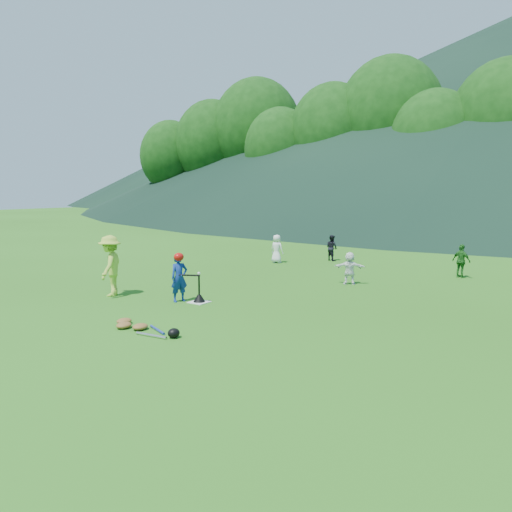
{
  "coord_description": "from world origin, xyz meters",
  "views": [
    {
      "loc": [
        8.13,
        -9.24,
        2.82
      ],
      "look_at": [
        0.0,
        2.5,
        0.9
      ],
      "focal_mm": 35.0,
      "sensor_mm": 36.0,
      "label": 1
    }
  ],
  "objects_px": {
    "fielder_b": "(332,248)",
    "fielder_c": "(461,261)",
    "fielder_a": "(277,249)",
    "equipment_pile": "(140,327)",
    "batter_child": "(179,278)",
    "home_plate": "(199,302)",
    "batting_tee": "(199,297)",
    "fielder_d": "(350,268)",
    "adult_coach": "(110,266)"
  },
  "relations": [
    {
      "from": "batter_child",
      "to": "fielder_c",
      "type": "relative_size",
      "value": 1.13
    },
    {
      "from": "fielder_d",
      "to": "batting_tee",
      "type": "bearing_deg",
      "value": 40.39
    },
    {
      "from": "fielder_a",
      "to": "fielder_c",
      "type": "relative_size",
      "value": 1.01
    },
    {
      "from": "batter_child",
      "to": "equipment_pile",
      "type": "distance_m",
      "value": 2.65
    },
    {
      "from": "fielder_a",
      "to": "fielder_c",
      "type": "height_order",
      "value": "fielder_a"
    },
    {
      "from": "fielder_b",
      "to": "home_plate",
      "type": "bearing_deg",
      "value": 114.66
    },
    {
      "from": "fielder_c",
      "to": "fielder_d",
      "type": "distance_m",
      "value": 3.94
    },
    {
      "from": "adult_coach",
      "to": "fielder_c",
      "type": "bearing_deg",
      "value": 106.23
    },
    {
      "from": "fielder_a",
      "to": "fielder_c",
      "type": "distance_m",
      "value": 6.63
    },
    {
      "from": "fielder_d",
      "to": "equipment_pile",
      "type": "distance_m",
      "value": 7.09
    },
    {
      "from": "adult_coach",
      "to": "fielder_d",
      "type": "height_order",
      "value": "adult_coach"
    },
    {
      "from": "fielder_b",
      "to": "batting_tee",
      "type": "xyz_separation_m",
      "value": [
        0.57,
        -8.6,
        -0.38
      ]
    },
    {
      "from": "fielder_a",
      "to": "fielder_c",
      "type": "bearing_deg",
      "value": -172.14
    },
    {
      "from": "batter_child",
      "to": "fielder_d",
      "type": "distance_m",
      "value": 5.26
    },
    {
      "from": "batter_child",
      "to": "fielder_c",
      "type": "distance_m",
      "value": 9.16
    },
    {
      "from": "adult_coach",
      "to": "fielder_a",
      "type": "relative_size",
      "value": 1.49
    },
    {
      "from": "fielder_b",
      "to": "equipment_pile",
      "type": "height_order",
      "value": "fielder_b"
    },
    {
      "from": "fielder_c",
      "to": "fielder_d",
      "type": "xyz_separation_m",
      "value": [
        -2.48,
        -3.06,
        -0.05
      ]
    },
    {
      "from": "adult_coach",
      "to": "fielder_a",
      "type": "distance_m",
      "value": 7.58
    },
    {
      "from": "equipment_pile",
      "to": "adult_coach",
      "type": "bearing_deg",
      "value": 149.49
    },
    {
      "from": "home_plate",
      "to": "batter_child",
      "type": "relative_size",
      "value": 0.37
    },
    {
      "from": "fielder_b",
      "to": "fielder_c",
      "type": "bearing_deg",
      "value": -171.82
    },
    {
      "from": "fielder_c",
      "to": "batting_tee",
      "type": "bearing_deg",
      "value": 80.97
    },
    {
      "from": "home_plate",
      "to": "batter_child",
      "type": "xyz_separation_m",
      "value": [
        -0.48,
        -0.2,
        0.6
      ]
    },
    {
      "from": "fielder_a",
      "to": "home_plate",
      "type": "bearing_deg",
      "value": 109.25
    },
    {
      "from": "home_plate",
      "to": "fielder_d",
      "type": "distance_m",
      "value": 4.88
    },
    {
      "from": "batting_tee",
      "to": "equipment_pile",
      "type": "bearing_deg",
      "value": -76.04
    },
    {
      "from": "equipment_pile",
      "to": "fielder_d",
      "type": "bearing_deg",
      "value": 78.14
    },
    {
      "from": "batter_child",
      "to": "batting_tee",
      "type": "height_order",
      "value": "batter_child"
    },
    {
      "from": "batting_tee",
      "to": "batter_child",
      "type": "bearing_deg",
      "value": -157.74
    },
    {
      "from": "batter_child",
      "to": "adult_coach",
      "type": "xyz_separation_m",
      "value": [
        -1.98,
        -0.52,
        0.2
      ]
    },
    {
      "from": "fielder_b",
      "to": "fielder_d",
      "type": "distance_m",
      "value": 4.99
    },
    {
      "from": "fielder_a",
      "to": "fielder_d",
      "type": "distance_m",
      "value": 4.8
    },
    {
      "from": "fielder_b",
      "to": "batting_tee",
      "type": "relative_size",
      "value": 1.5
    },
    {
      "from": "fielder_d",
      "to": "fielder_c",
      "type": "bearing_deg",
      "value": -153.11
    },
    {
      "from": "home_plate",
      "to": "batting_tee",
      "type": "xyz_separation_m",
      "value": [
        0.0,
        0.0,
        0.12
      ]
    },
    {
      "from": "home_plate",
      "to": "fielder_a",
      "type": "bearing_deg",
      "value": 106.57
    },
    {
      "from": "batter_child",
      "to": "equipment_pile",
      "type": "height_order",
      "value": "batter_child"
    },
    {
      "from": "batter_child",
      "to": "fielder_a",
      "type": "height_order",
      "value": "batter_child"
    },
    {
      "from": "home_plate",
      "to": "adult_coach",
      "type": "bearing_deg",
      "value": -163.83
    },
    {
      "from": "fielder_a",
      "to": "batting_tee",
      "type": "bearing_deg",
      "value": 109.25
    },
    {
      "from": "fielder_a",
      "to": "batter_child",
      "type": "bearing_deg",
      "value": 105.12
    },
    {
      "from": "batter_child",
      "to": "fielder_b",
      "type": "xyz_separation_m",
      "value": [
        -0.09,
        8.8,
        -0.1
      ]
    },
    {
      "from": "batter_child",
      "to": "fielder_a",
      "type": "xyz_separation_m",
      "value": [
        -1.55,
        7.05,
        -0.07
      ]
    },
    {
      "from": "batting_tee",
      "to": "fielder_b",
      "type": "bearing_deg",
      "value": 93.79
    },
    {
      "from": "fielder_b",
      "to": "batting_tee",
      "type": "bearing_deg",
      "value": 114.66
    },
    {
      "from": "fielder_b",
      "to": "equipment_pile",
      "type": "bearing_deg",
      "value": 117.02
    },
    {
      "from": "fielder_a",
      "to": "equipment_pile",
      "type": "xyz_separation_m",
      "value": [
        2.67,
        -9.39,
        -0.48
      ]
    },
    {
      "from": "fielder_b",
      "to": "fielder_a",
      "type": "bearing_deg",
      "value": 70.94
    },
    {
      "from": "fielder_b",
      "to": "fielder_c",
      "type": "height_order",
      "value": "fielder_c"
    }
  ]
}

